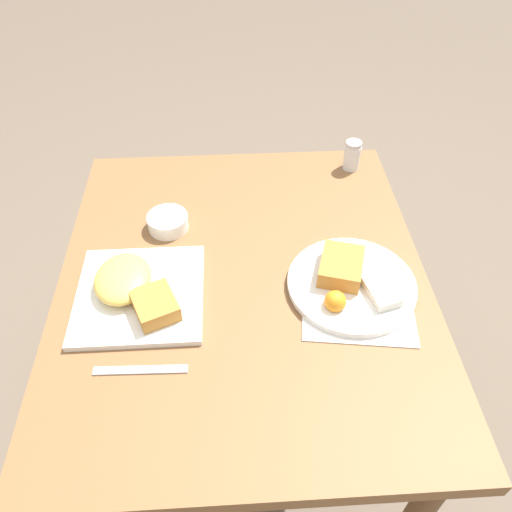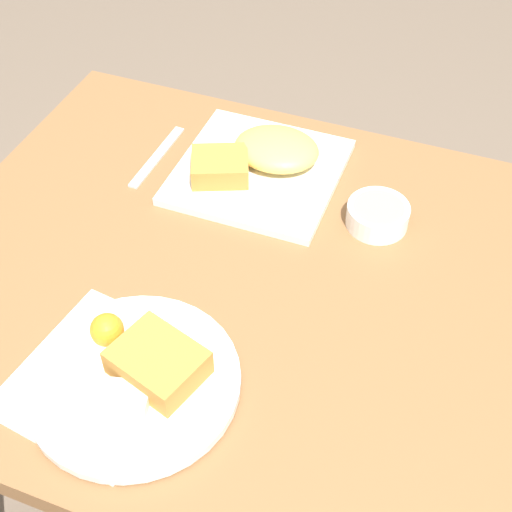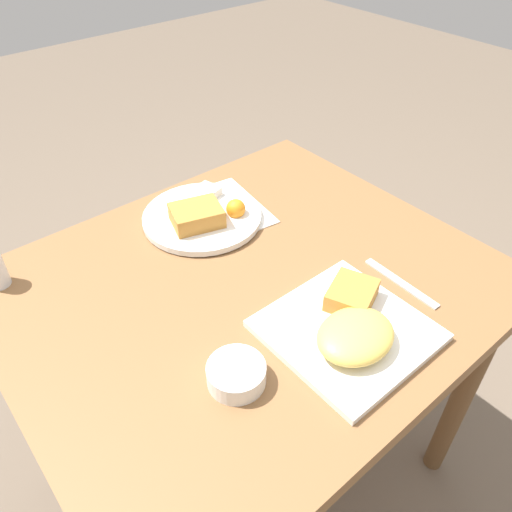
{
  "view_description": "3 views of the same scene",
  "coord_description": "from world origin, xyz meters",
  "px_view_note": "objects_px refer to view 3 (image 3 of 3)",
  "views": [
    {
      "loc": [
        0.72,
        -0.02,
        1.5
      ],
      "look_at": [
        -0.01,
        0.03,
        0.76
      ],
      "focal_mm": 35.0,
      "sensor_mm": 36.0,
      "label": 1
    },
    {
      "loc": [
        -0.27,
        0.63,
        1.47
      ],
      "look_at": [
        -0.03,
        0.01,
        0.76
      ],
      "focal_mm": 50.0,
      "sensor_mm": 36.0,
      "label": 2
    },
    {
      "loc": [
        -0.45,
        -0.56,
        1.38
      ],
      "look_at": [
        0.03,
        0.01,
        0.75
      ],
      "focal_mm": 35.0,
      "sensor_mm": 36.0,
      "label": 3
    }
  ],
  "objects_px": {
    "plate_oval_far": "(202,214)",
    "sauce_ramekin": "(236,374)",
    "plate_square_near": "(351,327)",
    "butter_knife": "(401,283)"
  },
  "relations": [
    {
      "from": "plate_square_near",
      "to": "plate_oval_far",
      "type": "distance_m",
      "value": 0.44
    },
    {
      "from": "plate_square_near",
      "to": "plate_oval_far",
      "type": "bearing_deg",
      "value": 90.03
    },
    {
      "from": "plate_oval_far",
      "to": "sauce_ramekin",
      "type": "height_order",
      "value": "plate_oval_far"
    },
    {
      "from": "butter_knife",
      "to": "plate_square_near",
      "type": "bearing_deg",
      "value": 99.84
    },
    {
      "from": "sauce_ramekin",
      "to": "butter_knife",
      "type": "relative_size",
      "value": 0.55
    },
    {
      "from": "plate_square_near",
      "to": "plate_oval_far",
      "type": "height_order",
      "value": "plate_square_near"
    },
    {
      "from": "plate_square_near",
      "to": "butter_knife",
      "type": "bearing_deg",
      "value": 8.14
    },
    {
      "from": "plate_oval_far",
      "to": "sauce_ramekin",
      "type": "xyz_separation_m",
      "value": [
        -0.21,
        -0.39,
        0.0
      ]
    },
    {
      "from": "plate_oval_far",
      "to": "butter_knife",
      "type": "distance_m",
      "value": 0.45
    },
    {
      "from": "plate_oval_far",
      "to": "sauce_ramekin",
      "type": "distance_m",
      "value": 0.44
    }
  ]
}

